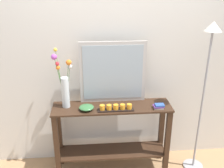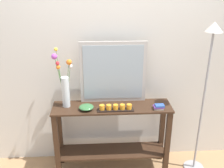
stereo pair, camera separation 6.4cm
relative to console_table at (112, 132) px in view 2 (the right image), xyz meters
name	(u,v)px [view 2 (the right image)]	position (x,y,z in m)	size (l,w,h in m)	color
ground_plane	(112,167)	(0.00, 0.00, -0.52)	(7.00, 6.00, 0.02)	#A87F56
wall_back	(111,56)	(0.00, 0.29, 0.84)	(6.40, 0.08, 2.70)	silver
console_table	(112,132)	(0.00, 0.00, 0.00)	(1.34, 0.35, 0.85)	#382316
mirror_leaning	(113,72)	(0.02, 0.14, 0.69)	(0.75, 0.03, 0.71)	#B7B2AD
tall_vase_left	(65,84)	(-0.51, 0.04, 0.59)	(0.20, 0.17, 0.65)	silver
candle_tray	(116,108)	(0.03, -0.10, 0.36)	(0.39, 0.09, 0.07)	black
decorative_bowl	(86,107)	(-0.28, -0.06, 0.36)	(0.16, 0.16, 0.05)	#38703D
book_stack	(159,107)	(0.51, -0.09, 0.36)	(0.12, 0.09, 0.05)	#B2A893
floor_lamp	(207,77)	(1.01, -0.07, 0.69)	(0.24, 0.24, 1.78)	#9E9EA3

